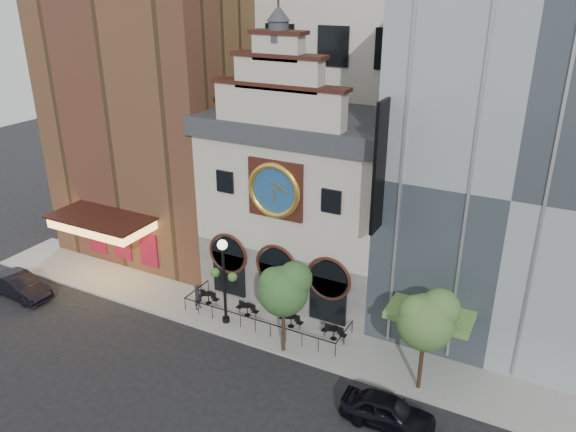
% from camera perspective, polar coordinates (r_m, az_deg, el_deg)
% --- Properties ---
extents(ground, '(120.00, 120.00, 0.00)m').
position_cam_1_polar(ground, '(34.36, -4.37, -12.87)').
color(ground, black).
rests_on(ground, ground).
extents(sidewalk, '(44.00, 5.00, 0.15)m').
position_cam_1_polar(sidewalk, '(36.07, -2.25, -10.74)').
color(sidewalk, gray).
rests_on(sidewalk, ground).
extents(clock_building, '(12.60, 8.78, 18.65)m').
position_cam_1_polar(clock_building, '(37.22, 1.66, 1.85)').
color(clock_building, '#605E5B').
rests_on(clock_building, ground).
extents(theater_building, '(14.00, 15.60, 25.00)m').
position_cam_1_polar(theater_building, '(44.31, -12.63, 12.69)').
color(theater_building, brown).
rests_on(theater_building, ground).
extents(retail_building, '(14.00, 14.40, 20.00)m').
position_cam_1_polar(retail_building, '(34.93, 22.97, 4.58)').
color(retail_building, gray).
rests_on(retail_building, ground).
extents(cafe_railing, '(10.60, 2.60, 0.90)m').
position_cam_1_polar(cafe_railing, '(35.79, -2.27, -10.04)').
color(cafe_railing, black).
rests_on(cafe_railing, sidewalk).
extents(bistro_0, '(1.58, 0.68, 0.90)m').
position_cam_1_polar(bistro_0, '(37.94, -8.10, -8.17)').
color(bistro_0, black).
rests_on(bistro_0, sidewalk).
extents(bistro_1, '(1.58, 0.68, 0.90)m').
position_cam_1_polar(bistro_1, '(36.42, -4.15, -9.42)').
color(bistro_1, black).
rests_on(bistro_1, sidewalk).
extents(bistro_2, '(1.58, 0.68, 0.90)m').
position_cam_1_polar(bistro_2, '(35.28, 0.32, -10.53)').
color(bistro_2, black).
rests_on(bistro_2, sidewalk).
extents(bistro_3, '(1.58, 0.68, 0.90)m').
position_cam_1_polar(bistro_3, '(34.29, 4.69, -11.71)').
color(bistro_3, black).
rests_on(bistro_3, sidewalk).
extents(car_right, '(4.64, 1.97, 1.57)m').
position_cam_1_polar(car_right, '(29.13, 10.10, -18.93)').
color(car_right, black).
rests_on(car_right, ground).
extents(car_left, '(5.04, 2.07, 1.63)m').
position_cam_1_polar(car_left, '(42.62, -25.60, -6.39)').
color(car_left, black).
rests_on(car_left, ground).
extents(pedestrian, '(0.46, 0.66, 1.71)m').
position_cam_1_polar(pedestrian, '(37.31, -9.14, -8.12)').
color(pedestrian, black).
rests_on(pedestrian, sidewalk).
extents(lamppost, '(1.82, 0.62, 5.69)m').
position_cam_1_polar(lamppost, '(34.38, -6.55, -5.72)').
color(lamppost, black).
rests_on(lamppost, sidewalk).
extents(tree_left, '(2.95, 2.84, 5.69)m').
position_cam_1_polar(tree_left, '(31.29, -0.38, -7.27)').
color(tree_left, '#382619').
rests_on(tree_left, sidewalk).
extents(tree_right, '(3.03, 2.92, 5.83)m').
position_cam_1_polar(tree_right, '(29.34, 13.95, -10.03)').
color(tree_right, '#382619').
rests_on(tree_right, sidewalk).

